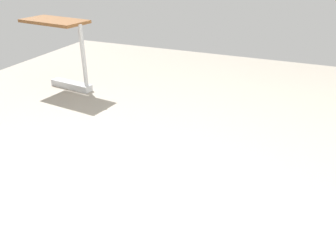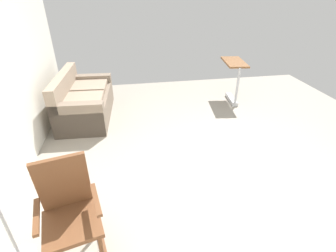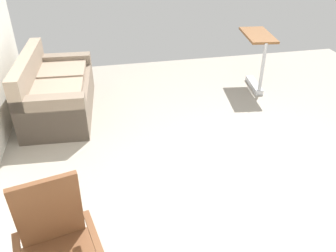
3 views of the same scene
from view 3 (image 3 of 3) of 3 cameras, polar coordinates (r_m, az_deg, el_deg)
ground_plane at (r=3.74m, az=8.68°, el=-9.72°), size 7.24×7.24×0.00m
couch at (r=5.08m, az=-17.77°, el=5.15°), size 1.65×0.94×0.85m
rocking_chair at (r=2.60m, az=-17.47°, el=-18.79°), size 0.85×0.63×1.05m
overbed_table at (r=5.75m, az=14.35°, el=11.23°), size 0.87×0.50×0.84m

